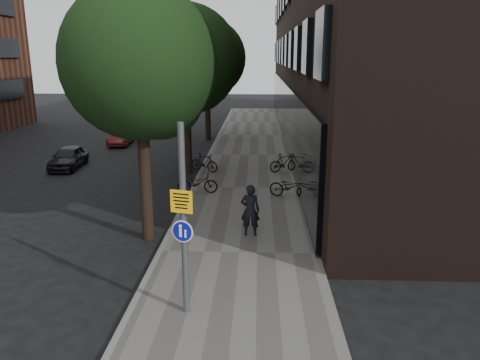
{
  "coord_description": "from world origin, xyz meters",
  "views": [
    {
      "loc": [
        0.75,
        -8.84,
        5.48
      ],
      "look_at": [
        0.24,
        4.16,
        2.0
      ],
      "focal_mm": 35.0,
      "sensor_mm": 36.0,
      "label": 1
    }
  ],
  "objects_px": {
    "pedestrian": "(250,210)",
    "parked_bike_facade_near": "(290,187)",
    "signpost": "(184,221)",
    "parked_car_near": "(68,157)"
  },
  "relations": [
    {
      "from": "signpost",
      "to": "parked_car_near",
      "type": "relative_size",
      "value": 1.28
    },
    {
      "from": "signpost",
      "to": "pedestrian",
      "type": "relative_size",
      "value": 2.55
    },
    {
      "from": "pedestrian",
      "to": "signpost",
      "type": "bearing_deg",
      "value": 77.91
    },
    {
      "from": "parked_car_near",
      "to": "parked_bike_facade_near",
      "type": "bearing_deg",
      "value": -27.91
    },
    {
      "from": "parked_bike_facade_near",
      "to": "parked_car_near",
      "type": "xyz_separation_m",
      "value": [
        -10.73,
        5.03,
        -0.01
      ]
    },
    {
      "from": "signpost",
      "to": "parked_bike_facade_near",
      "type": "height_order",
      "value": "signpost"
    },
    {
      "from": "signpost",
      "to": "parked_car_near",
      "type": "xyz_separation_m",
      "value": [
        -7.97,
        13.48,
        -1.65
      ]
    },
    {
      "from": "signpost",
      "to": "pedestrian",
      "type": "bearing_deg",
      "value": 89.51
    },
    {
      "from": "pedestrian",
      "to": "parked_car_near",
      "type": "height_order",
      "value": "pedestrian"
    },
    {
      "from": "pedestrian",
      "to": "parked_bike_facade_near",
      "type": "relative_size",
      "value": 0.97
    }
  ]
}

